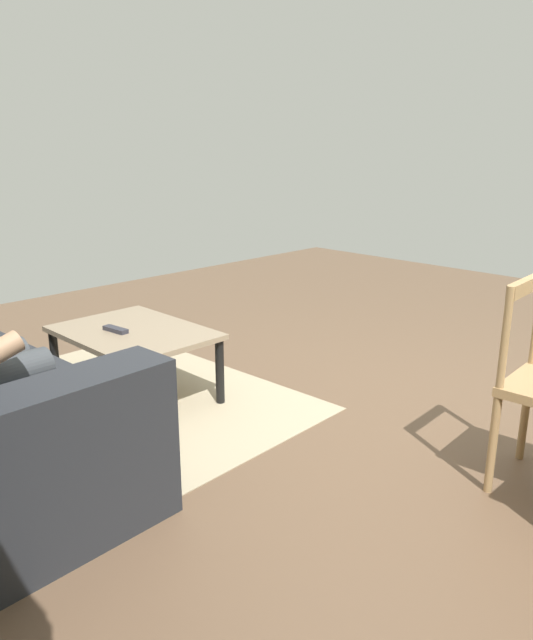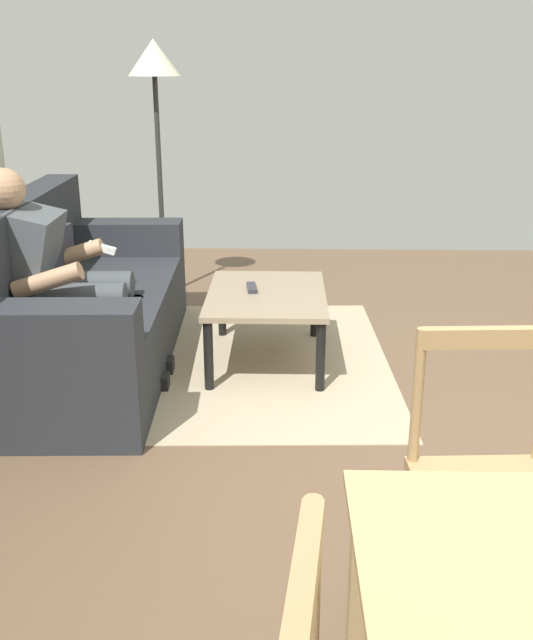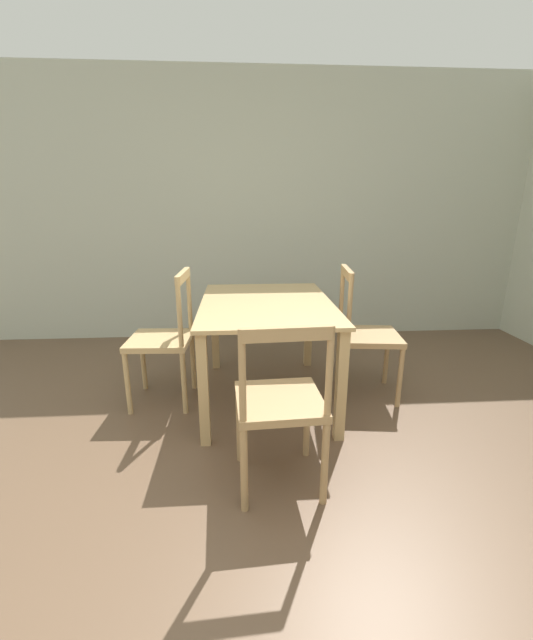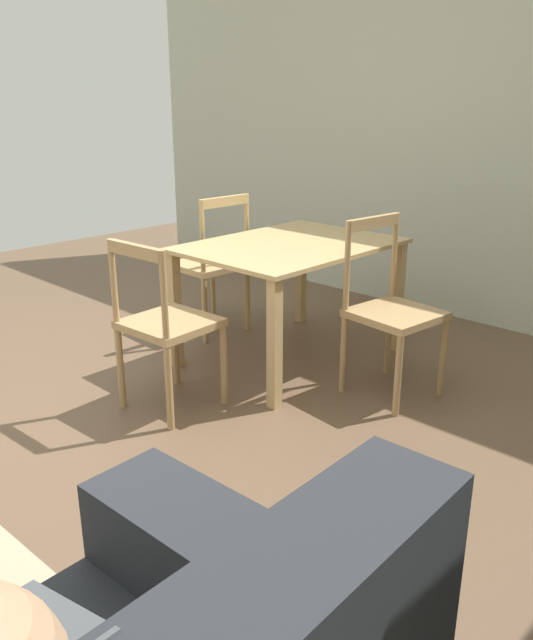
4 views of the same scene
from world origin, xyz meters
The scene contains 4 objects.
ground_plane centered at (0.00, 0.00, 0.00)m, with size 8.26×8.26×0.00m, color brown.
coffee_table centered at (1.40, 0.73, 0.36)m, with size 0.89×0.66×0.41m.
tv_remote centered at (1.45, 0.82, 0.43)m, with size 0.05×0.17×0.02m, color #2D2D38.
area_rug centered at (1.40, 0.73, 0.00)m, with size 2.00×1.40×0.01m, color tan.
Camera 1 is at (-1.45, 2.53, 1.43)m, focal length 33.83 mm.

